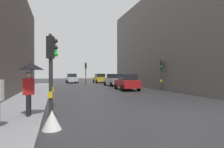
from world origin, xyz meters
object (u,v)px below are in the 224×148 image
traffic_light_near_right (52,59)px  car_silver_hatchback (114,80)px  traffic_light_far_median (86,70)px  warning_sign_triangle (52,120)px  car_red_sedan (127,82)px  traffic_light_near_left (51,61)px  car_white_compact (72,78)px  pedestrian_with_umbrella (30,74)px  car_yellow_taxi (100,78)px  traffic_light_mid_street (161,69)px

traffic_light_near_right → car_silver_hatchback: (8.35, 15.86, -1.74)m
traffic_light_far_median → warning_sign_triangle: traffic_light_far_median is taller
car_red_sedan → warning_sign_triangle: 14.91m
traffic_light_far_median → car_red_sedan: 10.10m
traffic_light_near_left → warning_sign_triangle: bearing=-87.7°
traffic_light_far_median → car_silver_hatchback: bearing=-37.4°
car_white_compact → car_red_sedan: bearing=-75.1°
traffic_light_near_left → car_red_sedan: size_ratio=0.79×
traffic_light_near_right → car_red_sedan: traffic_light_near_right is taller
warning_sign_triangle → pedestrian_with_umbrella: bearing=116.9°
warning_sign_triangle → traffic_light_near_left: bearing=92.3°
car_yellow_taxi → car_white_compact: bearing=166.8°
traffic_light_mid_street → car_red_sedan: bearing=152.5°
traffic_light_near_right → car_red_sedan: 12.13m
traffic_light_far_median → car_yellow_taxi: (3.72, 6.43, -1.55)m
traffic_light_near_right → car_silver_hatchback: bearing=62.2°
traffic_light_mid_street → warning_sign_triangle: traffic_light_mid_street is taller
traffic_light_near_left → traffic_light_near_right: bearing=90.1°
traffic_light_near_left → car_yellow_taxi: bearing=73.1°
traffic_light_near_left → traffic_light_far_median: traffic_light_far_median is taller
pedestrian_with_umbrella → traffic_light_near_right: bearing=67.0°
car_white_compact → warning_sign_triangle: (-3.13, -29.91, -0.55)m
traffic_light_mid_street → pedestrian_with_umbrella: size_ratio=1.55×
car_white_compact → traffic_light_mid_street: bearing=-67.4°
car_silver_hatchback → pedestrian_with_umbrella: (-9.16, -17.76, 0.96)m
car_silver_hatchback → car_yellow_taxi: 9.25m
traffic_light_near_left → warning_sign_triangle: traffic_light_near_left is taller
car_silver_hatchback → car_yellow_taxi: size_ratio=1.03×
car_silver_hatchback → car_white_compact: same height
traffic_light_mid_street → traffic_light_far_median: bearing=119.5°
traffic_light_near_left → traffic_light_mid_street: 14.85m
pedestrian_with_umbrella → warning_sign_triangle: (0.85, -1.68, -1.52)m
traffic_light_near_right → traffic_light_mid_street: traffic_light_near_right is taller
car_silver_hatchback → car_yellow_taxi: (0.04, 9.25, 0.00)m
traffic_light_near_right → car_red_sedan: (7.74, 9.18, -1.74)m
traffic_light_near_left → car_white_compact: size_ratio=0.79×
car_red_sedan → warning_sign_triangle: (-7.69, -12.76, -0.55)m
traffic_light_far_median → traffic_light_mid_street: 12.88m
traffic_light_mid_street → pedestrian_with_umbrella: traffic_light_mid_street is taller
car_white_compact → pedestrian_with_umbrella: 28.52m
traffic_light_near_left → car_white_compact: (3.17, 28.82, -1.46)m
traffic_light_far_median → car_yellow_taxi: traffic_light_far_median is taller
traffic_light_far_median → traffic_light_mid_street: (6.35, -11.21, -0.14)m
traffic_light_near_left → car_white_compact: 29.03m
car_yellow_taxi → warning_sign_triangle: size_ratio=6.46×
pedestrian_with_umbrella → traffic_light_far_median: bearing=75.1°
car_red_sedan → traffic_light_far_median: bearing=107.9°
warning_sign_triangle → car_silver_hatchback: bearing=66.9°
traffic_light_mid_street → traffic_light_near_right: bearing=-145.9°
car_silver_hatchback → traffic_light_far_median: bearing=142.6°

